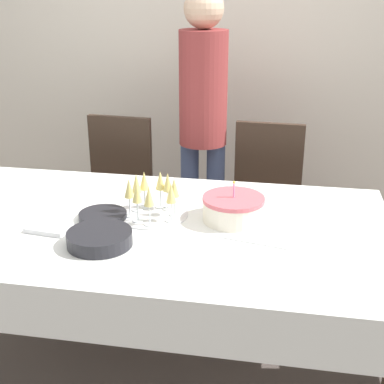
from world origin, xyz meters
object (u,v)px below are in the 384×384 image
Objects in this scene: champagne_tray at (152,196)px; plate_stack_dessert at (103,216)px; dining_chair_far_left at (116,190)px; dining_chair_far_right at (265,200)px; person_standing at (203,109)px; plate_stack_main at (100,238)px; birthday_cake at (233,209)px.

champagne_tray is 1.53× the size of plate_stack_dessert.
dining_chair_far_left is 0.91m from dining_chair_far_right.
person_standing is at bearing 12.69° from dining_chair_far_left.
plate_stack_main is at bearing -74.57° from dining_chair_far_left.
birthday_cake is 0.16× the size of person_standing.
birthday_cake is at bearing 33.75° from plate_stack_main.
dining_chair_far_right is 0.99m from champagne_tray.
person_standing reaches higher than plate_stack_main.
birthday_cake is 0.83× the size of champagne_tray.
dining_chair_far_right is 3.76× the size of plate_stack_main.
plate_stack_main is 1.29m from person_standing.
person_standing is (0.07, 0.94, 0.18)m from champagne_tray.
birthday_cake reaches higher than champagne_tray.
plate_stack_dessert is at bearing -74.77° from dining_chair_far_left.
dining_chair_far_right is 0.64m from person_standing.
plate_stack_dessert is 1.08m from person_standing.
dining_chair_far_right is at bearing 0.01° from dining_chair_far_left.
dining_chair_far_right is at bearing 60.51° from champagne_tray.
dining_chair_far_right is at bearing -16.75° from person_standing.
plate_stack_main is at bearing -117.84° from dining_chair_far_right.
dining_chair_far_left is at bearing -167.31° from person_standing.
dining_chair_far_left is at bearing 105.43° from plate_stack_main.
plate_stack_dessert is (-0.67, -0.89, 0.24)m from dining_chair_far_right.
dining_chair_far_left and dining_chair_far_right have the same top height.
plate_stack_main is at bearing -73.84° from plate_stack_dessert.
birthday_cake is (-0.11, -0.81, 0.28)m from dining_chair_far_right.
plate_stack_dessert is at bearing -126.93° from dining_chair_far_right.
dining_chair_far_left is 3.01× the size of champagne_tray.
plate_stack_dessert is at bearing -161.31° from champagne_tray.
birthday_cake is 0.99m from person_standing.
dining_chair_far_left is 3.76× the size of plate_stack_main.
champagne_tray reaches higher than plate_stack_main.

